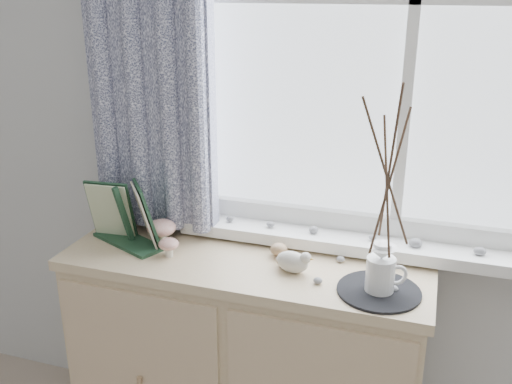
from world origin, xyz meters
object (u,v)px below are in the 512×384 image
Objects in this scene: botanical_book at (122,216)px; sideboard at (246,366)px; toadstool_cluster at (163,233)px; twig_pitcher at (389,174)px.

sideboard is at bearing 30.34° from botanical_book.
botanical_book is (-0.42, -0.05, 0.54)m from sideboard.
toadstool_cluster is 0.79m from twig_pitcher.
botanical_book is at bearing -166.24° from toadstool_cluster.
sideboard is 3.74× the size of botanical_book.
twig_pitcher reaches higher than toadstool_cluster.
twig_pitcher reaches higher than sideboard.
botanical_book is 0.15m from toadstool_cluster.
twig_pitcher is (0.44, -0.09, 0.79)m from sideboard.
sideboard is 1.90× the size of twig_pitcher.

